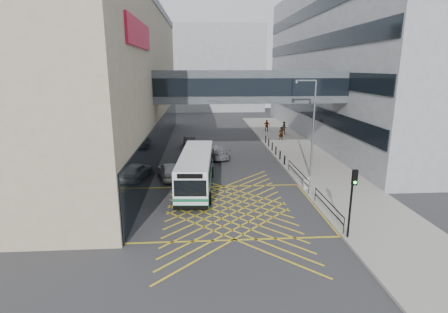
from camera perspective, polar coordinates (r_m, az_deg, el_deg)
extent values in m
plane|color=#333335|center=(23.86, 0.65, -8.45)|extent=(120.00, 120.00, 0.00)
cube|color=tan|center=(41.29, -27.58, 11.02)|extent=(24.00, 42.00, 16.00)
cube|color=black|center=(38.84, -10.02, 3.37)|extent=(0.10, 41.50, 4.00)
cube|color=#AB102C|center=(26.36, -13.70, 18.87)|extent=(0.18, 9.00, 1.80)
cube|color=gray|center=(38.69, -10.97, 23.55)|extent=(0.12, 41.50, 0.80)
cube|color=gray|center=(52.65, 26.24, 13.73)|extent=(24.00, 44.00, 20.00)
cube|color=black|center=(48.21, 12.82, 7.73)|extent=(0.10, 43.50, 1.60)
cube|color=black|center=(47.94, 13.09, 12.48)|extent=(0.10, 43.50, 1.60)
cube|color=black|center=(48.01, 13.37, 17.25)|extent=(0.10, 43.50, 1.60)
cube|color=black|center=(48.40, 13.66, 21.98)|extent=(0.10, 43.50, 1.60)
cube|color=gray|center=(81.93, -4.14, 14.12)|extent=(28.00, 16.00, 18.00)
cube|color=#3D4247|center=(34.30, 4.19, 11.38)|extent=(20.00, 4.00, 3.00)
cube|color=black|center=(32.31, 4.70, 11.20)|extent=(19.50, 0.06, 1.60)
cube|color=black|center=(36.30, 3.75, 11.55)|extent=(19.50, 0.06, 1.60)
cube|color=gray|center=(39.53, 12.04, 0.61)|extent=(6.00, 54.00, 0.16)
cube|color=gold|center=(23.85, 0.65, -8.44)|extent=(12.00, 9.00, 0.01)
cube|color=silver|center=(27.21, -4.59, -2.14)|extent=(2.89, 10.11, 2.45)
cube|color=#115737|center=(27.53, -4.55, -4.28)|extent=(2.93, 10.15, 0.31)
cube|color=#115737|center=(27.38, -4.57, -3.33)|extent=(2.94, 10.15, 0.20)
cube|color=black|center=(27.64, -4.53, -1.19)|extent=(2.86, 8.84, 0.95)
cube|color=black|center=(22.42, -5.54, -5.19)|extent=(2.09, 0.20, 1.09)
cube|color=black|center=(22.15, -5.59, -3.21)|extent=(1.63, 0.16, 0.32)
cube|color=silver|center=(26.89, -4.65, 0.38)|extent=(2.86, 10.02, 0.09)
cube|color=black|center=(22.88, -5.46, -8.32)|extent=(2.27, 0.23, 0.27)
cube|color=black|center=(32.30, -3.91, -1.49)|extent=(2.27, 0.23, 0.27)
cylinder|color=black|center=(24.59, -7.78, -6.73)|extent=(0.31, 0.92, 0.91)
cylinder|color=black|center=(24.40, -2.41, -6.78)|extent=(0.31, 0.92, 0.91)
cylinder|color=black|center=(30.40, -6.31, -2.56)|extent=(0.31, 0.92, 0.91)
cylinder|color=black|center=(30.24, -1.99, -2.57)|extent=(0.31, 0.92, 0.91)
imported|color=silver|center=(30.21, -8.93, -2.24)|extent=(2.92, 4.80, 1.43)
imported|color=black|center=(42.00, -5.63, 2.44)|extent=(1.70, 4.14, 1.28)
imported|color=gray|center=(36.61, -1.23, 0.86)|extent=(2.82, 4.90, 1.43)
cylinder|color=black|center=(20.26, 19.89, -8.05)|extent=(0.12, 0.12, 3.32)
cube|color=black|center=(19.47, 20.57, -3.22)|extent=(0.28, 0.19, 0.83)
sphere|color=#19E533|center=(19.45, 20.60, -3.99)|extent=(0.17, 0.17, 0.16)
cylinder|color=slate|center=(30.13, 14.34, 4.25)|extent=(0.17, 0.17, 8.07)
cube|color=slate|center=(29.46, 13.32, 12.00)|extent=(1.62, 0.14, 0.10)
cylinder|color=slate|center=(29.22, 11.77, 11.90)|extent=(0.29, 0.29, 0.25)
cylinder|color=#ADA89E|center=(27.81, 13.30, -4.24)|extent=(0.47, 0.47, 0.82)
cube|color=black|center=(22.92, 16.70, -7.07)|extent=(0.05, 5.00, 0.05)
cube|color=black|center=(23.06, 16.63, -8.00)|extent=(0.05, 5.00, 0.05)
cube|color=black|center=(29.21, 12.00, -2.15)|extent=(0.05, 6.00, 0.05)
cube|color=black|center=(29.32, 11.96, -2.90)|extent=(0.05, 6.00, 0.05)
cylinder|color=black|center=(20.96, 18.99, -10.65)|extent=(0.04, 0.04, 1.00)
cylinder|color=black|center=(25.27, 14.68, -6.00)|extent=(0.04, 0.04, 1.00)
cylinder|color=black|center=(26.61, 13.68, -4.90)|extent=(0.04, 0.04, 1.00)
cylinder|color=black|center=(32.12, 10.53, -1.41)|extent=(0.04, 0.04, 1.00)
cylinder|color=black|center=(34.02, 9.88, -0.58)|extent=(0.14, 0.14, 0.90)
cylinder|color=black|center=(35.91, 9.14, 0.24)|extent=(0.14, 0.14, 0.90)
cylinder|color=black|center=(37.80, 8.47, 0.97)|extent=(0.14, 0.14, 0.90)
cylinder|color=black|center=(39.71, 7.87, 1.64)|extent=(0.14, 0.14, 0.90)
cylinder|color=black|center=(41.62, 7.32, 2.24)|extent=(0.14, 0.14, 0.90)
cylinder|color=black|center=(43.54, 6.82, 2.79)|extent=(0.14, 0.14, 0.90)
imported|color=gray|center=(45.33, 9.29, 3.69)|extent=(0.78, 0.63, 1.72)
imported|color=gray|center=(49.38, 9.83, 4.58)|extent=(0.89, 0.54, 1.80)
imported|color=gray|center=(51.48, 7.01, 5.01)|extent=(1.10, 0.77, 1.69)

